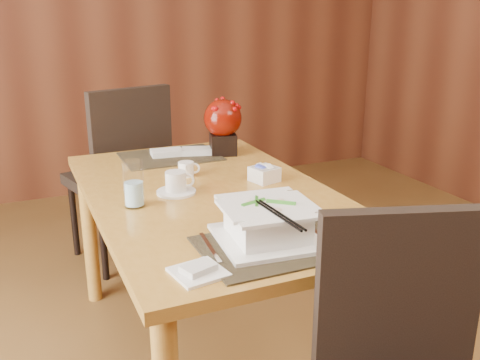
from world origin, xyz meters
name	(u,v)px	position (x,y,z in m)	size (l,w,h in m)	color
back_wall	(96,12)	(0.00, 3.00, 1.40)	(5.00, 0.02, 2.80)	brown
dining_table	(211,215)	(0.00, 0.60, 0.65)	(0.90, 1.50, 0.75)	#BB8534
placemat_near	(276,246)	(0.00, 0.05, 0.75)	(0.45, 0.33, 0.01)	black
placemat_far	(170,156)	(0.00, 1.15, 0.75)	(0.45, 0.33, 0.01)	black
soup_setting	(267,223)	(-0.01, 0.10, 0.81)	(0.32, 0.32, 0.12)	white
coffee_cup	(176,184)	(-0.13, 0.64, 0.79)	(0.15, 0.15, 0.09)	white
water_glass	(134,184)	(-0.31, 0.56, 0.84)	(0.07, 0.07, 0.17)	white
creamer_jug	(186,169)	(-0.02, 0.83, 0.78)	(0.09, 0.09, 0.06)	white
sugar_caddy	(264,174)	(0.25, 0.64, 0.78)	(0.10, 0.10, 0.06)	white
berry_decor	(223,123)	(0.25, 1.10, 0.90)	(0.18, 0.18, 0.27)	black
napkins_far	(185,152)	(0.07, 1.15, 0.77)	(0.30, 0.11, 0.03)	silver
bread_plate	(198,272)	(-0.27, -0.02, 0.75)	(0.13, 0.13, 0.01)	white
far_chair	(123,167)	(-0.14, 1.63, 0.58)	(0.59, 0.59, 1.04)	black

